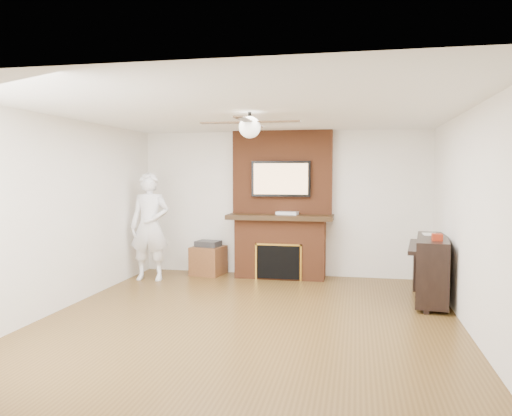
% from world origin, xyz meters
% --- Properties ---
extents(room_shell, '(5.36, 5.86, 2.86)m').
position_xyz_m(room_shell, '(0.00, 0.00, 1.25)').
color(room_shell, '#533918').
rests_on(room_shell, ground).
extents(fireplace, '(1.78, 0.64, 2.50)m').
position_xyz_m(fireplace, '(0.00, 2.55, 1.00)').
color(fireplace, brown).
rests_on(fireplace, ground).
extents(tv, '(1.00, 0.08, 0.60)m').
position_xyz_m(tv, '(0.00, 2.50, 1.68)').
color(tv, black).
rests_on(tv, fireplace).
extents(ceiling_fan, '(1.21, 1.21, 0.31)m').
position_xyz_m(ceiling_fan, '(-0.00, 0.00, 2.33)').
color(ceiling_fan, black).
rests_on(ceiling_fan, room_shell).
extents(person, '(0.69, 0.50, 1.79)m').
position_xyz_m(person, '(-2.10, 1.87, 0.89)').
color(person, white).
rests_on(person, ground).
extents(side_table, '(0.59, 0.59, 0.59)m').
position_xyz_m(side_table, '(-1.28, 2.48, 0.27)').
color(side_table, brown).
rests_on(side_table, ground).
extents(piano, '(0.68, 1.42, 0.99)m').
position_xyz_m(piano, '(2.28, 1.28, 0.48)').
color(piano, black).
rests_on(piano, ground).
extents(cable_box, '(0.37, 0.24, 0.05)m').
position_xyz_m(cable_box, '(0.12, 2.45, 1.11)').
color(cable_box, silver).
rests_on(cable_box, fireplace).
extents(candle_orange, '(0.07, 0.07, 0.12)m').
position_xyz_m(candle_orange, '(-0.14, 2.33, 0.06)').
color(candle_orange, red).
rests_on(candle_orange, ground).
extents(candle_green, '(0.07, 0.07, 0.08)m').
position_xyz_m(candle_green, '(0.05, 2.38, 0.04)').
color(candle_green, '#5A8E39').
rests_on(candle_green, ground).
extents(candle_cream, '(0.08, 0.08, 0.11)m').
position_xyz_m(candle_cream, '(0.14, 2.35, 0.06)').
color(candle_cream, '#F9F5C6').
rests_on(candle_cream, ground).
extents(candle_blue, '(0.06, 0.06, 0.08)m').
position_xyz_m(candle_blue, '(0.18, 2.29, 0.04)').
color(candle_blue, navy).
rests_on(candle_blue, ground).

